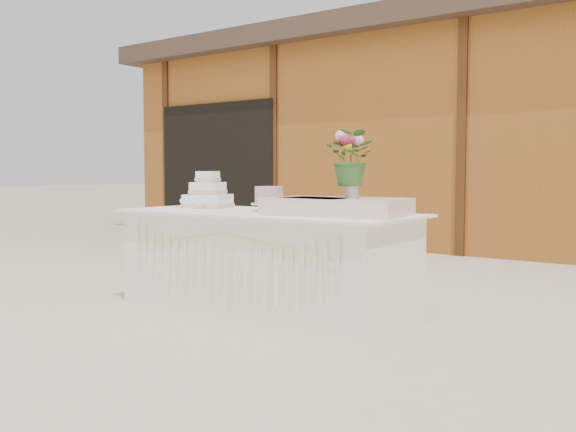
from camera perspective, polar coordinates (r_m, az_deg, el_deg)
The scene contains 9 objects.
ground at distance 5.05m, azimuth -2.05°, elevation -8.37°, with size 80.00×80.00×0.00m, color beige.
barn at distance 10.34m, azimuth 19.22°, elevation 7.08°, with size 12.60×4.60×3.30m.
cake_table at distance 4.98m, azimuth -2.09°, elevation -4.02°, with size 2.40×1.00×0.77m.
wedding_cake at distance 5.50m, azimuth -7.13°, elevation 1.83°, with size 0.44×0.44×0.31m.
pink_cake_stand at distance 4.86m, azimuth -1.71°, elevation 1.62°, with size 0.27×0.27×0.20m.
satin_runner at distance 4.55m, azimuth 4.38°, elevation 0.84°, with size 0.97×0.56×0.12m, color beige.
flower_vase at distance 4.47m, azimuth 5.74°, elevation 2.43°, with size 0.10×0.10×0.14m, color #B0B1B5.
bouquet at distance 4.47m, azimuth 5.76°, elevation 5.77°, with size 0.35×0.30×0.39m, color #2E5C24.
loose_flowers at distance 5.72m, azimuth -9.15°, elevation 0.91°, with size 0.12×0.29×0.02m, color pink, non-canonical shape.
Camera 1 is at (3.08, -3.86, 1.08)m, focal length 40.00 mm.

